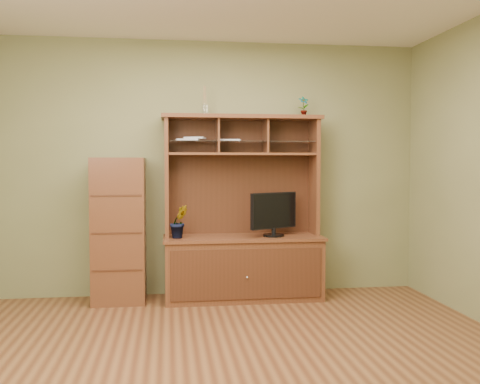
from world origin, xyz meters
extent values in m
cube|color=#522B17|center=(0.00, 0.00, -0.01)|extent=(4.50, 4.00, 0.02)
cube|color=olive|center=(0.00, 2.01, 1.35)|extent=(4.50, 0.02, 2.70)
cube|color=olive|center=(0.00, -2.01, 1.35)|extent=(4.50, 0.02, 2.70)
cube|color=#4E2A16|center=(0.30, 1.71, 0.31)|extent=(1.60, 0.55, 0.62)
cube|color=#351C0E|center=(0.30, 1.42, 0.31)|extent=(1.50, 0.01, 0.50)
sphere|color=silver|center=(0.30, 1.41, 0.28)|extent=(0.02, 0.02, 0.02)
cube|color=#4E2A16|center=(0.30, 1.71, 0.64)|extent=(1.64, 0.59, 0.03)
cube|color=#4E2A16|center=(-0.48, 1.80, 1.27)|extent=(0.04, 0.35, 1.25)
cube|color=#4E2A16|center=(1.08, 1.80, 1.27)|extent=(0.04, 0.35, 1.25)
cube|color=#351C0E|center=(0.30, 1.97, 1.27)|extent=(1.52, 0.02, 1.25)
cube|color=#4E2A16|center=(0.30, 1.80, 1.88)|extent=(1.66, 0.40, 0.04)
cube|color=#4E2A16|center=(0.30, 1.80, 1.50)|extent=(1.52, 0.32, 0.02)
cube|color=#4E2A16|center=(0.05, 1.80, 1.69)|extent=(0.02, 0.31, 0.35)
cube|color=#4E2A16|center=(0.55, 1.80, 1.69)|extent=(0.02, 0.31, 0.35)
cube|color=silver|center=(0.30, 1.79, 1.63)|extent=(1.50, 0.27, 0.01)
cylinder|color=black|center=(0.61, 1.65, 0.66)|extent=(0.22, 0.22, 0.02)
cylinder|color=black|center=(0.61, 1.65, 0.71)|extent=(0.04, 0.04, 0.07)
cube|color=black|center=(0.61, 1.65, 0.92)|extent=(0.52, 0.31, 0.37)
imported|color=#265F20|center=(-0.36, 1.65, 0.82)|extent=(0.22, 0.20, 0.33)
imported|color=#346724|center=(0.96, 1.80, 2.01)|extent=(0.12, 0.09, 0.21)
cylinder|color=silver|center=(-0.09, 1.80, 1.95)|extent=(0.06, 0.06, 0.11)
cylinder|color=#9C7A4E|center=(-0.09, 1.80, 2.10)|extent=(0.04, 0.04, 0.19)
cube|color=silver|center=(-0.26, 1.80, 1.64)|extent=(0.24, 0.20, 0.02)
cube|color=silver|center=(-0.19, 1.80, 1.66)|extent=(0.24, 0.21, 0.02)
cube|color=silver|center=(0.18, 1.80, 1.64)|extent=(0.24, 0.21, 0.02)
cube|color=#4E2A16|center=(-0.96, 1.75, 0.73)|extent=(0.52, 0.47, 1.46)
cube|color=#351C0E|center=(-0.96, 1.51, 0.36)|extent=(0.48, 0.01, 0.02)
cube|color=#351C0E|center=(-0.96, 1.51, 0.73)|extent=(0.48, 0.01, 0.01)
cube|color=#351C0E|center=(-0.96, 1.51, 1.09)|extent=(0.48, 0.01, 0.02)
camera|label=1|loc=(-0.47, -3.73, 1.40)|focal=40.00mm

